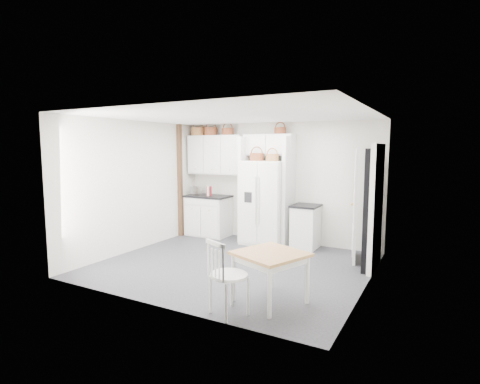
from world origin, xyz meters
The scene contains 28 objects.
floor centered at (0.00, 0.00, 0.00)m, with size 4.50×4.50×0.00m, color #26262A.
ceiling centered at (0.00, 0.00, 2.60)m, with size 4.50×4.50×0.00m, color white.
wall_back centered at (0.00, 2.00, 1.30)m, with size 4.50×4.50×0.00m, color silver.
wall_left centered at (-2.25, 0.00, 1.30)m, with size 4.00×4.00×0.00m, color silver.
wall_right centered at (2.25, 0.00, 1.30)m, with size 4.00×4.00×0.00m, color silver.
refrigerator centered at (-0.15, 1.64, 0.90)m, with size 0.93×0.74×1.79m, color silver.
base_cab_left centered at (-1.65, 1.70, 0.46)m, with size 0.99×0.62×0.91m, color silver.
base_cab_right centered at (0.74, 1.70, 0.43)m, with size 0.49×0.59×0.86m, color silver.
dining_table centered at (1.22, -1.17, 0.34)m, with size 0.82×0.82×0.68m, color #A3743E.
windsor_chair centered at (0.92, -1.75, 0.50)m, with size 0.49×0.44×1.00m, color silver.
counter_left centered at (-1.65, 1.70, 0.93)m, with size 1.03×0.66×0.04m, color black.
counter_right centered at (0.74, 1.70, 0.88)m, with size 0.53×0.63×0.04m, color black.
toaster centered at (-1.96, 1.65, 1.05)m, with size 0.27×0.16×0.19m, color silver.
cookbook_red centered at (-1.57, 1.62, 1.07)m, with size 0.03×0.15×0.22m, color maroon.
cookbook_cream centered at (-1.58, 1.62, 1.07)m, with size 0.03×0.15×0.22m, color #F2EBC9.
basket_upper_a centered at (-2.01, 1.83, 2.45)m, with size 0.34×0.34×0.19m, color brown.
basket_upper_b centered at (-1.65, 1.83, 2.44)m, with size 0.31×0.31×0.18m, color brown.
basket_upper_c centered at (-1.19, 1.83, 2.43)m, with size 0.28×0.28×0.16m, color brown.
basket_bridge_b centered at (0.09, 1.83, 2.42)m, with size 0.25×0.25×0.14m, color brown.
basket_fridge_a centered at (-0.31, 1.54, 1.87)m, with size 0.30×0.30×0.16m, color brown.
basket_fridge_b centered at (0.04, 1.54, 1.86)m, with size 0.27×0.27×0.14m, color brown.
upper_cabinet centered at (-1.50, 1.83, 1.90)m, with size 1.40×0.34×0.90m, color silver.
bridge_cabinet centered at (-0.15, 1.83, 2.12)m, with size 1.12×0.34×0.45m, color silver.
fridge_panel_left centered at (-0.66, 1.70, 1.15)m, with size 0.08×0.60×2.30m, color silver.
fridge_panel_right centered at (0.36, 1.70, 1.15)m, with size 0.08×0.60×2.30m, color silver.
trim_post centered at (-2.20, 1.35, 1.30)m, with size 0.09×0.09×2.60m, color #352413.
doorway_void centered at (2.16, 1.00, 1.02)m, with size 0.18×0.85×2.05m, color black.
door_slab centered at (1.80, 1.33, 1.02)m, with size 0.80×0.04×2.05m, color white.
Camera 1 is at (3.17, -5.60, 2.05)m, focal length 28.00 mm.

